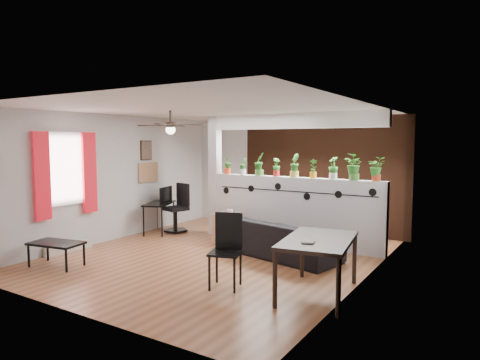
% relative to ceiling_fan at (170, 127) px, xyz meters
% --- Properties ---
extents(room_shell, '(6.30, 7.10, 2.90)m').
position_rel_ceiling_fan_xyz_m(room_shell, '(0.80, 0.30, -1.01)').
color(room_shell, brown).
rests_on(room_shell, ground).
extents(partition_wall, '(3.60, 0.18, 1.35)m').
position_rel_ceiling_fan_xyz_m(partition_wall, '(1.60, 1.80, -1.64)').
color(partition_wall, '#BCBCC1').
rests_on(partition_wall, ground).
extents(ceiling_header, '(3.60, 0.18, 0.30)m').
position_rel_ceiling_fan_xyz_m(ceiling_header, '(1.60, 1.80, 0.14)').
color(ceiling_header, white).
rests_on(ceiling_header, room_shell).
extents(pier_column, '(0.22, 0.20, 2.60)m').
position_rel_ceiling_fan_xyz_m(pier_column, '(-0.31, 1.80, -1.01)').
color(pier_column, '#BCBCC1').
rests_on(pier_column, ground).
extents(brick_panel, '(3.90, 0.05, 2.60)m').
position_rel_ceiling_fan_xyz_m(brick_panel, '(1.60, 3.27, -1.01)').
color(brick_panel, brown).
rests_on(brick_panel, ground).
extents(vine_decal, '(3.31, 0.01, 0.30)m').
position_rel_ceiling_fan_xyz_m(vine_decal, '(1.60, 1.70, -1.23)').
color(vine_decal, black).
rests_on(vine_decal, partition_wall).
extents(window_assembly, '(0.09, 1.30, 1.55)m').
position_rel_ceiling_fan_xyz_m(window_assembly, '(-1.76, -0.90, -0.81)').
color(window_assembly, white).
rests_on(window_assembly, room_shell).
extents(baseboard_heater, '(0.08, 1.00, 0.18)m').
position_rel_ceiling_fan_xyz_m(baseboard_heater, '(-1.74, -0.90, -2.22)').
color(baseboard_heater, silver).
rests_on(baseboard_heater, ground).
extents(corkboard, '(0.03, 0.60, 0.45)m').
position_rel_ceiling_fan_xyz_m(corkboard, '(-1.78, 1.25, -0.96)').
color(corkboard, '#A0714D').
rests_on(corkboard, room_shell).
extents(framed_art, '(0.03, 0.34, 0.44)m').
position_rel_ceiling_fan_xyz_m(framed_art, '(-1.78, 1.20, -0.46)').
color(framed_art, '#8C7259').
rests_on(framed_art, room_shell).
extents(ceiling_fan, '(1.19, 1.19, 0.43)m').
position_rel_ceiling_fan_xyz_m(ceiling_fan, '(0.00, 0.00, 0.00)').
color(ceiling_fan, black).
rests_on(ceiling_fan, room_shell).
extents(potted_plant_0, '(0.18, 0.22, 0.42)m').
position_rel_ceiling_fan_xyz_m(potted_plant_0, '(0.02, 1.80, -0.74)').
color(potted_plant_0, red).
rests_on(potted_plant_0, partition_wall).
extents(potted_plant_1, '(0.21, 0.22, 0.36)m').
position_rel_ceiling_fan_xyz_m(potted_plant_1, '(0.42, 1.80, -0.77)').
color(potted_plant_1, silver).
rests_on(potted_plant_1, partition_wall).
extents(potted_plant_2, '(0.23, 0.27, 0.48)m').
position_rel_ceiling_fan_xyz_m(potted_plant_2, '(0.81, 1.80, -0.71)').
color(potted_plant_2, '#43822F').
rests_on(potted_plant_2, partition_wall).
extents(potted_plant_3, '(0.21, 0.23, 0.37)m').
position_rel_ceiling_fan_xyz_m(potted_plant_3, '(1.21, 1.80, -0.77)').
color(potted_plant_3, red).
rests_on(potted_plant_3, partition_wall).
extents(potted_plant_4, '(0.28, 0.30, 0.47)m').
position_rel_ceiling_fan_xyz_m(potted_plant_4, '(1.60, 1.80, -0.72)').
color(potted_plant_4, gold).
rests_on(potted_plant_4, partition_wall).
extents(potted_plant_5, '(0.22, 0.19, 0.37)m').
position_rel_ceiling_fan_xyz_m(potted_plant_5, '(2.00, 1.80, -0.76)').
color(potted_plant_5, orange).
rests_on(potted_plant_5, partition_wall).
extents(potted_plant_6, '(0.27, 0.25, 0.42)m').
position_rel_ceiling_fan_xyz_m(potted_plant_6, '(2.39, 1.80, -0.74)').
color(potted_plant_6, white).
rests_on(potted_plant_6, partition_wall).
extents(potted_plant_7, '(0.33, 0.31, 0.48)m').
position_rel_ceiling_fan_xyz_m(potted_plant_7, '(2.79, 1.80, -0.71)').
color(potted_plant_7, '#41822F').
rests_on(potted_plant_7, partition_wall).
extents(potted_plant_8, '(0.28, 0.25, 0.44)m').
position_rel_ceiling_fan_xyz_m(potted_plant_8, '(3.18, 1.80, -0.73)').
color(potted_plant_8, '#B83D1D').
rests_on(potted_plant_8, partition_wall).
extents(sofa, '(2.23, 1.27, 0.62)m').
position_rel_ceiling_fan_xyz_m(sofa, '(1.75, 0.89, -2.01)').
color(sofa, black).
rests_on(sofa, ground).
extents(cube_shelf, '(0.50, 0.45, 0.59)m').
position_rel_ceiling_fan_xyz_m(cube_shelf, '(0.39, 1.25, -2.02)').
color(cube_shelf, tan).
rests_on(cube_shelf, ground).
extents(cup, '(0.14, 0.14, 0.10)m').
position_rel_ceiling_fan_xyz_m(cup, '(0.44, 1.25, -1.67)').
color(cup, gray).
rests_on(cup, cube_shelf).
extents(computer_desk, '(0.83, 1.06, 0.68)m').
position_rel_ceiling_fan_xyz_m(computer_desk, '(-1.45, 1.24, -1.70)').
color(computer_desk, black).
rests_on(computer_desk, ground).
extents(monitor, '(0.34, 0.15, 0.19)m').
position_rel_ceiling_fan_xyz_m(monitor, '(-1.45, 1.39, -1.54)').
color(monitor, black).
rests_on(monitor, computer_desk).
extents(office_chair, '(0.56, 0.56, 1.08)m').
position_rel_ceiling_fan_xyz_m(office_chair, '(-1.14, 1.52, -1.84)').
color(office_chair, black).
rests_on(office_chair, ground).
extents(dining_table, '(1.07, 1.52, 0.77)m').
position_rel_ceiling_fan_xyz_m(dining_table, '(3.05, -0.57, -1.63)').
color(dining_table, black).
rests_on(dining_table, ground).
extents(book, '(0.20, 0.24, 0.02)m').
position_rel_ceiling_fan_xyz_m(book, '(2.95, -0.87, -1.54)').
color(book, gray).
rests_on(book, dining_table).
extents(folding_chair, '(0.53, 0.53, 1.04)m').
position_rel_ceiling_fan_xyz_m(folding_chair, '(1.82, -0.91, -1.70)').
color(folding_chair, black).
rests_on(folding_chair, ground).
extents(coffee_table, '(0.94, 0.63, 0.40)m').
position_rel_ceiling_fan_xyz_m(coffee_table, '(-1.09, -1.61, -1.95)').
color(coffee_table, black).
rests_on(coffee_table, ground).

